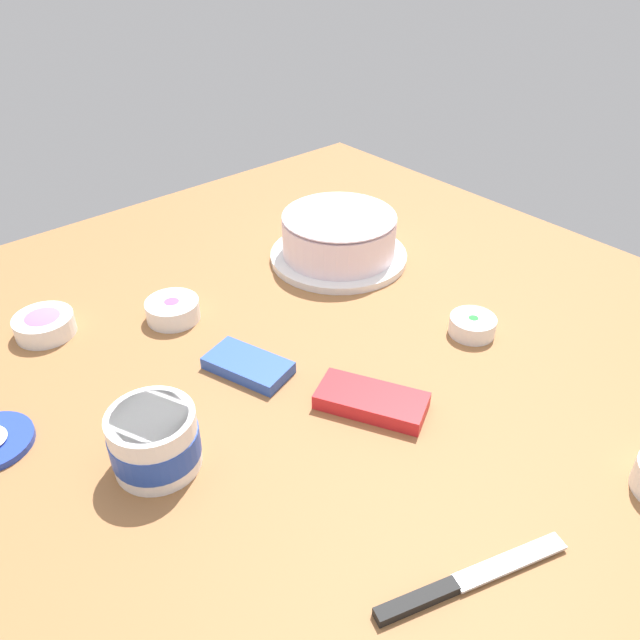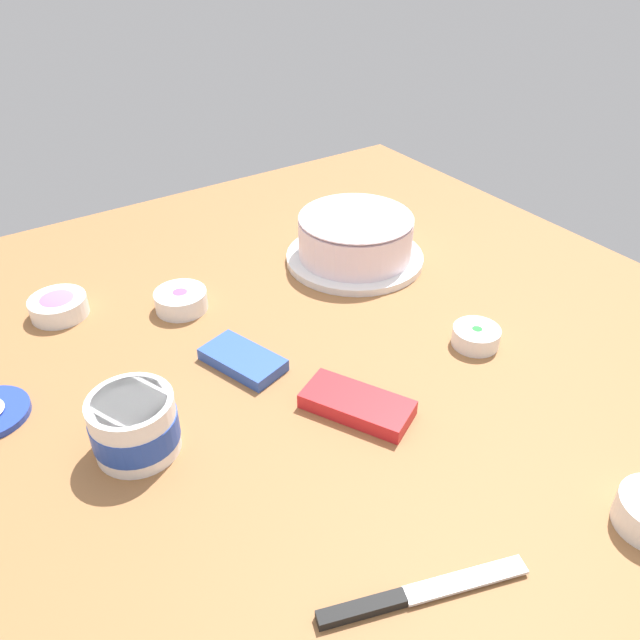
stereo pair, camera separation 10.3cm
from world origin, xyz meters
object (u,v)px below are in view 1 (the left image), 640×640
object	(u,v)px
frosted_cake	(339,236)
candy_box_lower	(371,401)
sprinkle_bowl_green	(472,325)
candy_box_upper	(248,365)
sprinkle_bowl_pink	(44,324)
frosting_tub	(154,439)
sprinkle_bowl_rainbow	(173,309)
spreading_knife	(456,584)

from	to	relation	value
frosted_cake	candy_box_lower	bearing A→B (deg)	-36.08
sprinkle_bowl_green	candy_box_upper	size ratio (longest dim) A/B	0.59
sprinkle_bowl_pink	candy_box_upper	distance (m)	0.36
frosted_cake	frosting_tub	world-z (taller)	frosted_cake
candy_box_lower	frosted_cake	bearing A→B (deg)	116.32
frosting_tub	candy_box_upper	size ratio (longest dim) A/B	0.87
frosting_tub	sprinkle_bowl_green	xyz separation A→B (m)	(0.08, 0.54, -0.03)
sprinkle_bowl_green	sprinkle_bowl_pink	distance (m)	0.71
sprinkle_bowl_green	candy_box_lower	xyz separation A→B (m)	(0.02, -0.25, -0.00)
sprinkle_bowl_green	candy_box_upper	xyz separation A→B (m)	(-0.16, -0.34, -0.01)
candy_box_upper	sprinkle_bowl_rainbow	bearing A→B (deg)	166.48
candy_box_lower	frosting_tub	bearing A→B (deg)	-137.73
frosted_cake	candy_box_lower	xyz separation A→B (m)	(0.35, -0.26, -0.04)
spreading_knife	sprinkle_bowl_rainbow	xyz separation A→B (m)	(-0.64, 0.03, 0.01)
candy_box_upper	sprinkle_bowl_green	bearing A→B (deg)	46.55
spreading_knife	candy_box_upper	size ratio (longest dim) A/B	1.76
frosting_tub	sprinkle_bowl_pink	size ratio (longest dim) A/B	1.17
candy_box_lower	candy_box_upper	world-z (taller)	candy_box_lower
frosted_cake	spreading_knife	distance (m)	0.73
frosted_cake	candy_box_lower	world-z (taller)	frosted_cake
spreading_knife	sprinkle_bowl_green	world-z (taller)	sprinkle_bowl_green
frosted_cake	frosting_tub	distance (m)	0.59
frosted_cake	candy_box_upper	bearing A→B (deg)	-63.80
frosting_tub	candy_box_upper	world-z (taller)	frosting_tub
sprinkle_bowl_rainbow	candy_box_upper	xyz separation A→B (m)	(0.20, 0.01, -0.01)
spreading_knife	sprinkle_bowl_pink	size ratio (longest dim) A/B	2.37
frosted_cake	candy_box_upper	xyz separation A→B (m)	(0.17, -0.34, -0.04)
frosting_tub	spreading_knife	bearing A→B (deg)	22.63
frosted_cake	spreading_knife	xyz separation A→B (m)	(0.61, -0.39, -0.04)
frosted_cake	sprinkle_bowl_green	xyz separation A→B (m)	(0.33, -0.00, -0.03)
sprinkle_bowl_rainbow	sprinkle_bowl_green	world-z (taller)	sprinkle_bowl_rainbow
sprinkle_bowl_green	candy_box_lower	bearing A→B (deg)	-85.65
frosting_tub	sprinkle_bowl_green	distance (m)	0.55
sprinkle_bowl_pink	candy_box_upper	size ratio (longest dim) A/B	0.74
frosting_tub	candy_box_lower	distance (m)	0.30
sprinkle_bowl_pink	candy_box_lower	size ratio (longest dim) A/B	0.62
sprinkle_bowl_green	candy_box_lower	distance (m)	0.25
frosting_tub	spreading_knife	world-z (taller)	frosting_tub
frosting_tub	sprinkle_bowl_pink	world-z (taller)	frosting_tub
frosting_tub	sprinkle_bowl_rainbow	size ratio (longest dim) A/B	1.25
sprinkle_bowl_rainbow	candy_box_lower	distance (m)	0.40
sprinkle_bowl_rainbow	candy_box_upper	distance (m)	0.20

